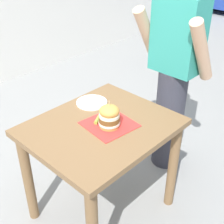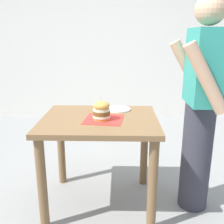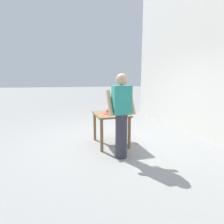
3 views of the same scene
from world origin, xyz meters
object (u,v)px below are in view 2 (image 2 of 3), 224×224
(pickle_spear, at_px, (101,114))
(diner_across_table, at_px, (201,105))
(sandwich, at_px, (101,110))
(patio_table, at_px, (100,136))
(side_plate_with_forks, at_px, (118,109))

(pickle_spear, height_order, diner_across_table, diner_across_table)
(sandwich, bearing_deg, patio_table, -158.53)
(patio_table, distance_m, side_plate_with_forks, 0.33)
(side_plate_with_forks, bearing_deg, pickle_spear, -33.96)
(patio_table, xyz_separation_m, side_plate_with_forks, (-0.24, 0.15, 0.16))
(sandwich, xyz_separation_m, side_plate_with_forks, (-0.30, 0.13, -0.07))
(sandwich, height_order, pickle_spear, sandwich)
(sandwich, distance_m, pickle_spear, 0.11)
(pickle_spear, relative_size, diner_across_table, 0.05)
(side_plate_with_forks, bearing_deg, diner_across_table, 68.41)
(sandwich, bearing_deg, pickle_spear, -174.59)
(pickle_spear, distance_m, side_plate_with_forks, 0.24)
(patio_table, bearing_deg, diner_across_table, 89.35)
(diner_across_table, bearing_deg, side_plate_with_forks, -111.59)
(patio_table, bearing_deg, side_plate_with_forks, 148.97)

